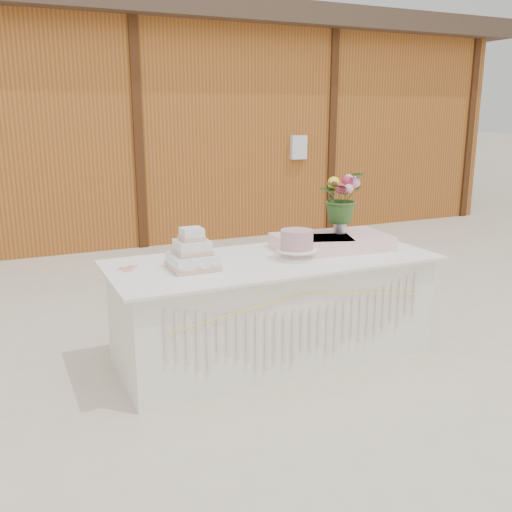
{
  "coord_description": "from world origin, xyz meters",
  "views": [
    {
      "loc": [
        -1.81,
        -3.61,
        1.81
      ],
      "look_at": [
        0.0,
        0.3,
        0.72
      ],
      "focal_mm": 40.0,
      "sensor_mm": 36.0,
      "label": 1
    }
  ],
  "objects": [
    {
      "name": "barn",
      "position": [
        -0.01,
        5.99,
        1.68
      ],
      "size": [
        12.6,
        4.6,
        3.3
      ],
      "color": "#A25621",
      "rests_on": "ground"
    },
    {
      "name": "loose_flowers",
      "position": [
        -1.01,
        0.03,
        0.78
      ],
      "size": [
        0.22,
        0.37,
        0.02
      ],
      "primitive_type": null,
      "rotation": [
        0.0,
        0.0,
        -0.25
      ],
      "color": "pink",
      "rests_on": "cake_table"
    },
    {
      "name": "wedding_cake",
      "position": [
        -0.62,
        -0.02,
        0.87
      ],
      "size": [
        0.32,
        0.32,
        0.28
      ],
      "rotation": [
        0.0,
        0.0,
        -0.01
      ],
      "color": "white",
      "rests_on": "cake_table"
    },
    {
      "name": "pink_cake_stand",
      "position": [
        0.15,
        -0.09,
        0.89
      ],
      "size": [
        0.3,
        0.3,
        0.22
      ],
      "color": "white",
      "rests_on": "cake_table"
    },
    {
      "name": "bouquet",
      "position": [
        0.65,
        0.12,
        1.22
      ],
      "size": [
        0.45,
        0.43,
        0.4
      ],
      "primitive_type": "imported",
      "rotation": [
        0.0,
        0.0,
        0.37
      ],
      "color": "#345A24",
      "rests_on": "flower_vase"
    },
    {
      "name": "ground",
      "position": [
        0.0,
        0.0,
        0.0
      ],
      "size": [
        80.0,
        80.0,
        0.0
      ],
      "primitive_type": "plane",
      "color": "beige",
      "rests_on": "ground"
    },
    {
      "name": "satin_runner",
      "position": [
        0.55,
        0.08,
        0.83
      ],
      "size": [
        0.92,
        0.59,
        0.11
      ],
      "primitive_type": "cube",
      "rotation": [
        0.0,
        0.0,
        -0.1
      ],
      "color": "#FFCFCD",
      "rests_on": "cake_table"
    },
    {
      "name": "cake_table",
      "position": [
        0.0,
        -0.0,
        0.39
      ],
      "size": [
        2.4,
        1.0,
        0.77
      ],
      "color": "silver",
      "rests_on": "ground"
    },
    {
      "name": "flower_vase",
      "position": [
        0.65,
        0.12,
        0.95
      ],
      "size": [
        0.1,
        0.1,
        0.13
      ],
      "primitive_type": "cylinder",
      "color": "silver",
      "rests_on": "satin_runner"
    }
  ]
}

